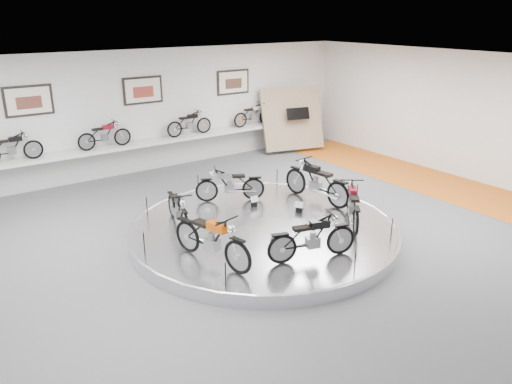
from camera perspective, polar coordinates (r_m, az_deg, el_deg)
floor at (r=11.86m, az=1.73°, el=-5.58°), size 16.00×16.00×0.00m
ceiling at (r=10.76m, az=1.95°, el=14.02°), size 16.00×16.00×0.00m
wall_back at (r=17.10m, az=-12.67°, el=8.96°), size 16.00×0.00×16.00m
wall_right at (r=17.09m, az=23.94°, el=7.74°), size 0.00×14.00×14.00m
orange_carpet_strip at (r=16.59m, az=20.82°, el=0.66°), size 2.40×12.60×0.01m
dado_band at (r=17.40m, az=-12.28°, el=4.27°), size 15.68×0.04×1.10m
display_platform at (r=12.01m, az=0.87°, el=-4.44°), size 6.40×6.40×0.30m
platform_rim at (r=11.96m, az=0.87°, el=-3.92°), size 6.40×6.40×0.10m
shelf at (r=17.04m, az=-12.01°, el=5.53°), size 11.00×0.55×0.10m
poster_left at (r=15.94m, az=-24.55°, el=9.47°), size 1.35×0.06×0.88m
poster_center at (r=16.95m, az=-12.79°, el=11.27°), size 1.35×0.06×0.88m
poster_right at (r=18.58m, az=-2.62°, el=12.44°), size 1.35×0.06×0.88m
display_panel at (r=19.35m, az=4.13°, el=8.36°), size 2.56×1.52×2.30m
shelf_bike_a at (r=15.82m, az=-26.15°, el=4.37°), size 1.22×0.43×0.73m
shelf_bike_b at (r=16.43m, az=-16.91°, el=6.07°), size 1.22×0.43×0.73m
shelf_bike_c at (r=17.58m, az=-7.61°, el=7.61°), size 1.22×0.43×0.73m
shelf_bike_d at (r=18.96m, az=-0.33°, el=8.67°), size 1.22×0.43×0.73m
bike_a at (r=13.37m, az=6.91°, el=1.22°), size 0.87×1.94×1.11m
bike_b at (r=13.33m, az=-2.98°, el=0.88°), size 1.65×1.23×0.93m
bike_c at (r=11.86m, az=-8.91°, el=-1.89°), size 0.85×1.60×0.90m
bike_d at (r=10.05m, az=-5.12°, el=-5.29°), size 1.05×1.91×1.06m
bike_e at (r=10.23m, az=6.44°, el=-5.17°), size 1.75×1.03×0.97m
bike_f at (r=12.09m, az=11.00°, el=-1.38°), size 1.50×1.66×0.98m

